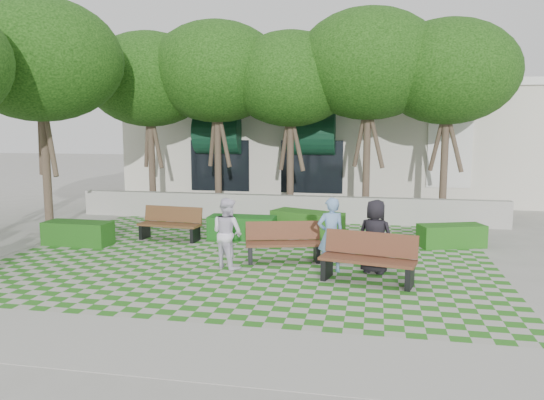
% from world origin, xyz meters
% --- Properties ---
extents(ground, '(90.00, 90.00, 0.00)m').
position_xyz_m(ground, '(0.00, 0.00, 0.00)').
color(ground, gray).
rests_on(ground, ground).
extents(lawn, '(12.00, 12.00, 0.00)m').
position_xyz_m(lawn, '(0.00, 1.00, 0.01)').
color(lawn, '#2B721E').
rests_on(lawn, ground).
extents(sidewalk_south, '(16.00, 2.00, 0.01)m').
position_xyz_m(sidewalk_south, '(0.00, -4.70, 0.01)').
color(sidewalk_south, '#9E9B93').
rests_on(sidewalk_south, ground).
extents(sidewalk_west, '(2.00, 12.00, 0.01)m').
position_xyz_m(sidewalk_west, '(-7.20, 1.00, 0.01)').
color(sidewalk_west, '#9E9B93').
rests_on(sidewalk_west, ground).
extents(retaining_wall, '(15.00, 0.36, 0.90)m').
position_xyz_m(retaining_wall, '(0.00, 6.20, 0.45)').
color(retaining_wall, '#9E9B93').
rests_on(retaining_wall, ground).
extents(bench_east, '(2.10, 1.09, 1.05)m').
position_xyz_m(bench_east, '(3.02, -0.72, 0.51)').
color(bench_east, '#552D1D').
rests_on(bench_east, ground).
extents(bench_mid, '(1.94, 1.06, 0.97)m').
position_xyz_m(bench_mid, '(0.95, 0.66, 0.47)').
color(bench_mid, '#572F1D').
rests_on(bench_mid, ground).
extents(bench_west, '(1.88, 0.78, 0.96)m').
position_xyz_m(bench_west, '(-2.72, 2.48, 0.46)').
color(bench_west, '#50321B').
rests_on(bench_west, ground).
extents(hedge_east, '(1.90, 1.24, 0.62)m').
position_xyz_m(hedge_east, '(5.23, 3.10, 0.31)').
color(hedge_east, '#1D5316').
rests_on(hedge_east, ground).
extents(hedge_midright, '(2.31, 1.61, 0.75)m').
position_xyz_m(hedge_midright, '(1.14, 3.76, 0.38)').
color(hedge_midright, '#1F5316').
rests_on(hedge_midright, ground).
extents(hedge_midleft, '(1.96, 0.81, 0.68)m').
position_xyz_m(hedge_midleft, '(-0.69, 2.98, 0.34)').
color(hedge_midleft, '#134A16').
rests_on(hedge_midleft, ground).
extents(hedge_west, '(1.90, 0.81, 0.66)m').
position_xyz_m(hedge_west, '(-5.01, 1.35, 0.33)').
color(hedge_west, '#184A13').
rests_on(hedge_west, ground).
extents(person_blue, '(0.74, 0.62, 1.73)m').
position_xyz_m(person_blue, '(2.17, -0.10, 0.86)').
color(person_blue, '#6E95CA').
rests_on(person_blue, ground).
extents(person_dark, '(0.95, 0.77, 1.69)m').
position_xyz_m(person_dark, '(3.16, 0.03, 0.84)').
color(person_dark, black).
rests_on(person_dark, ground).
extents(person_white, '(1.02, 0.96, 1.66)m').
position_xyz_m(person_white, '(-0.24, -0.17, 0.83)').
color(person_white, white).
rests_on(person_white, ground).
extents(tree_row, '(17.70, 13.40, 7.41)m').
position_xyz_m(tree_row, '(-1.86, 5.95, 5.18)').
color(tree_row, '#47382B').
rests_on(tree_row, ground).
extents(building, '(18.00, 8.92, 5.15)m').
position_xyz_m(building, '(0.93, 14.08, 2.52)').
color(building, beige).
rests_on(building, ground).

